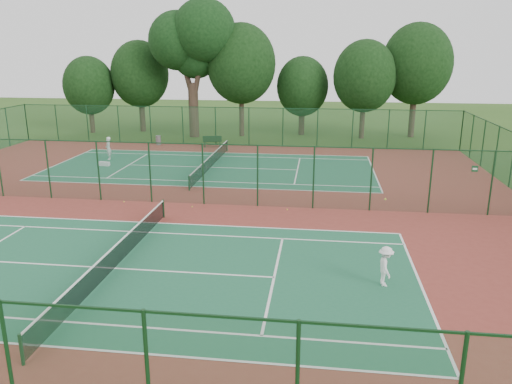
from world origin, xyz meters
TOP-DOWN VIEW (x-y plane):
  - ground at (0.00, 0.00)m, footprint 120.00×120.00m
  - red_pad at (0.00, 0.00)m, footprint 40.00×36.00m
  - court_near at (0.00, -9.00)m, footprint 23.77×10.97m
  - court_far at (0.00, 9.00)m, footprint 23.77×10.97m
  - fence_north at (0.00, 18.00)m, footprint 40.00×0.09m
  - fence_divider at (0.00, 0.00)m, footprint 40.00×0.09m
  - tennis_net_near at (0.00, -9.00)m, footprint 0.10×12.90m
  - tennis_net_far at (0.00, 9.00)m, footprint 0.10×12.90m
  - player_near at (10.52, -9.12)m, footprint 0.68×1.04m
  - player_far at (-8.69, 10.68)m, footprint 0.65×0.77m
  - trash_bin at (-6.82, 17.42)m, footprint 0.53×0.53m
  - bench at (-1.64, 16.93)m, footprint 1.75×0.82m
  - kit_bag at (-8.14, 8.51)m, footprint 0.85×0.44m
  - stray_ball_a at (1.03, -0.71)m, footprint 0.06×0.06m
  - stray_ball_b at (6.32, -0.55)m, footprint 0.07×0.07m
  - stray_ball_c at (-3.10, -0.28)m, footprint 0.07×0.07m
  - big_tree at (-4.56, 22.49)m, footprint 8.60×6.30m
  - evergreen_row at (0.50, 24.25)m, footprint 39.00×5.00m

SIDE VIEW (x-z plane):
  - ground at x=0.00m, z-range 0.00..0.00m
  - evergreen_row at x=0.50m, z-range -6.00..6.00m
  - red_pad at x=0.00m, z-range 0.00..0.01m
  - court_near at x=0.00m, z-range 0.01..0.02m
  - court_far at x=0.00m, z-range 0.01..0.02m
  - stray_ball_a at x=1.03m, z-range 0.01..0.07m
  - stray_ball_c at x=-3.10m, z-range 0.01..0.08m
  - stray_ball_b at x=6.32m, z-range 0.01..0.08m
  - kit_bag at x=-8.14m, z-range 0.01..0.32m
  - trash_bin at x=-6.82m, z-range 0.01..0.86m
  - tennis_net_near at x=0.00m, z-range 0.06..1.03m
  - tennis_net_far at x=0.00m, z-range 0.06..1.03m
  - bench at x=-1.64m, z-range 0.03..1.07m
  - player_near at x=10.52m, z-range 0.02..1.54m
  - player_far at x=-8.69m, z-range 0.02..1.83m
  - fence_north at x=0.00m, z-range 0.01..3.51m
  - fence_divider at x=0.00m, z-range 0.01..3.51m
  - big_tree at x=-4.56m, z-range 2.75..15.96m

